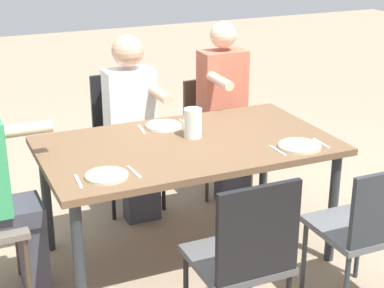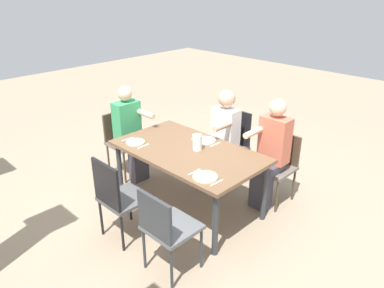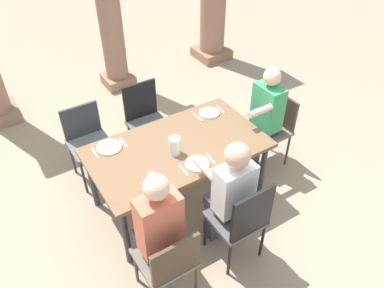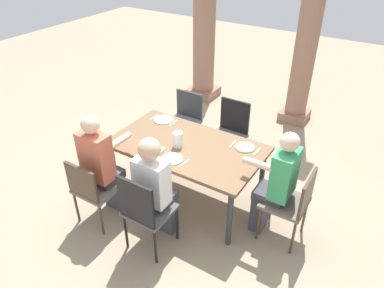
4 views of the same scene
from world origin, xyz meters
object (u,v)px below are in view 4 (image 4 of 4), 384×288
Objects in this scene: diner_woman_green at (102,164)px; stone_column_near at (204,25)px; chair_west_south at (93,188)px; plate_0 at (164,120)px; plate_1 at (172,159)px; diner_guest_third at (156,186)px; chair_mid_north at (230,130)px; chair_head_east at (293,201)px; chair_mid_south at (145,209)px; water_pitcher at (178,140)px; plate_2 at (245,147)px; dining_table at (187,150)px; diner_man_white at (276,182)px; chair_west_north at (185,118)px; stone_column_centre at (307,38)px.

diner_woman_green is 0.48× the size of stone_column_near.
chair_west_south reaches higher than plate_0.
stone_column_near is at bearing 114.73° from plate_1.
diner_guest_third is (0.72, 0.19, 0.20)m from chair_west_south.
diner_woman_green is 5.63× the size of plate_1.
chair_head_east is at bearing -37.87° from chair_mid_north.
chair_west_south is at bearing -137.97° from plate_1.
chair_mid_south reaches higher than chair_mid_north.
diner_guest_third is at bearing -75.45° from water_pitcher.
stone_column_near is 12.03× the size of plate_2.
stone_column_near reaches higher than chair_mid_south.
diner_guest_third is at bearing -66.81° from stone_column_near.
stone_column_near is at bearing 113.19° from diner_guest_third.
plate_2 is (0.59, 0.30, 0.08)m from dining_table.
diner_woman_green is at bearing -156.95° from diner_man_white.
diner_woman_green reaches higher than plate_0.
chair_mid_north is 2.42m from stone_column_near.
plate_1 is at bearing 32.11° from diner_woman_green.
chair_head_east is at bearing 0.90° from diner_man_white.
chair_head_east is 1.40m from water_pitcher.
chair_mid_north is at bearing 136.98° from diner_man_white.
chair_west_south is 0.31× the size of stone_column_near.
chair_west_north reaches higher than plate_2.
chair_head_east is 3.72× the size of plate_1.
water_pitcher is (-0.17, 0.64, 0.15)m from diner_guest_third.
plate_0 is (0.79, -2.34, -0.57)m from stone_column_near.
chair_mid_north is at bearing 66.36° from diner_woman_green.
stone_column_centre reaches higher than chair_mid_north.
diner_woman_green is (-0.72, 0.19, 0.15)m from chair_mid_south.
stone_column_centre is at bearing 83.88° from diner_guest_third.
chair_head_east is at bearing 21.00° from diner_woman_green.
diner_woman_green reaches higher than chair_west_south.
stone_column_near is 3.35m from plate_1.
plate_1 is 0.84m from plate_2.
plate_0 is (0.05, 1.07, 0.07)m from diner_woman_green.
chair_head_east is (1.18, -0.92, -0.01)m from chair_mid_north.
dining_table is 0.61× the size of stone_column_centre.
chair_west_south is 0.96× the size of chair_head_east.
diner_woman_green reaches higher than chair_head_east.
stone_column_centre is 3.10m from plate_1.
chair_mid_north is at bearing -50.27° from stone_column_near.
chair_west_north is 2.25m from stone_column_centre.
chair_head_east is 4.86× the size of water_pitcher.
diner_guest_third is at bearing 1.01° from diner_woman_green.
chair_mid_south is 1.33m from plate_2.
chair_mid_south is at bearing -142.11° from chair_head_east.
plate_1 reaches higher than dining_table.
plate_0 is (0.06, 1.25, 0.28)m from chair_west_south.
plate_0 is (-1.86, 0.34, 0.25)m from chair_head_east.
diner_woman_green reaches higher than chair_mid_north.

